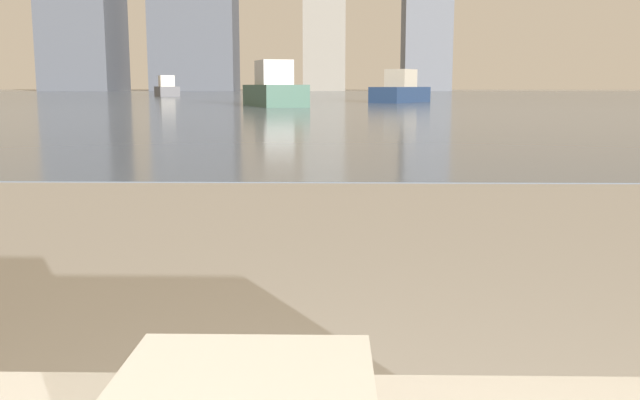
{
  "coord_description": "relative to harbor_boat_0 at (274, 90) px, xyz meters",
  "views": [
    {
      "loc": [
        0.03,
        0.16,
        0.94
      ],
      "look_at": [
        -0.02,
        2.64,
        0.54
      ],
      "focal_mm": 40.0,
      "sensor_mm": 36.0,
      "label": 1
    }
  ],
  "objects": [
    {
      "name": "harbor_boat_0",
      "position": [
        0.0,
        0.0,
        0.0
      ],
      "size": [
        3.39,
        5.7,
        2.02
      ],
      "color": "#335647",
      "rests_on": "harbor_water"
    },
    {
      "name": "harbor_boat_1",
      "position": [
        -11.45,
        28.26,
        -0.1
      ],
      "size": [
        3.09,
        4.88,
        1.73
      ],
      "color": "#4C4C51",
      "rests_on": "harbor_water"
    },
    {
      "name": "harbor_boat_2",
      "position": [
        6.32,
        7.06,
        -0.09
      ],
      "size": [
        3.69,
        4.94,
        1.78
      ],
      "color": "navy",
      "rests_on": "harbor_water"
    },
    {
      "name": "skyline_tower_2",
      "position": [
        1.06,
        85.64,
        12.95
      ],
      "size": [
        6.61,
        10.9,
        27.35
      ],
      "color": "gray",
      "rests_on": "ground_plane"
    },
    {
      "name": "harbor_water",
      "position": [
        2.69,
        29.64,
        -0.72
      ],
      "size": [
        180.0,
        110.0,
        0.01
      ],
      "color": "slate",
      "rests_on": "ground_plane"
    },
    {
      "name": "skyline_tower_1",
      "position": [
        -20.06,
        85.64,
        10.56
      ],
      "size": [
        13.53,
        8.29,
        22.56
      ],
      "color": "#4C515B",
      "rests_on": "ground_plane"
    }
  ]
}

